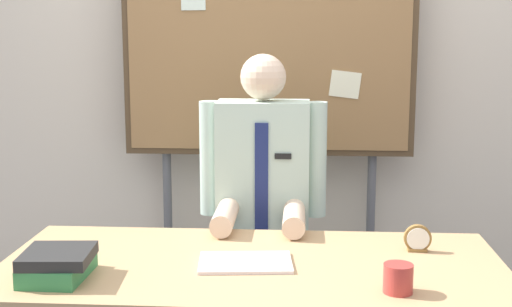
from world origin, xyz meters
The scene contains 8 objects.
back_wall centered at (0.00, 1.33, 1.35)m, with size 6.40×0.08×2.70m, color beige.
desk centered at (0.00, 0.00, 0.66)m, with size 1.75×0.81×0.74m.
person centered at (0.00, 0.65, 0.67)m, with size 0.55×0.56×1.44m.
bulletin_board centered at (0.00, 1.13, 1.49)m, with size 1.44×0.09×2.11m.
book_stack centered at (-0.62, -0.20, 0.79)m, with size 0.23×0.26×0.10m.
open_notebook centered at (-0.02, -0.02, 0.75)m, with size 0.32×0.22×0.01m, color silver.
desk_clock centered at (0.59, 0.16, 0.79)m, with size 0.10×0.04×0.10m.
coffee_mug centered at (0.47, -0.25, 0.79)m, with size 0.09×0.09×0.09m, color #B23833.
Camera 1 is at (0.17, -2.30, 1.54)m, focal length 48.74 mm.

